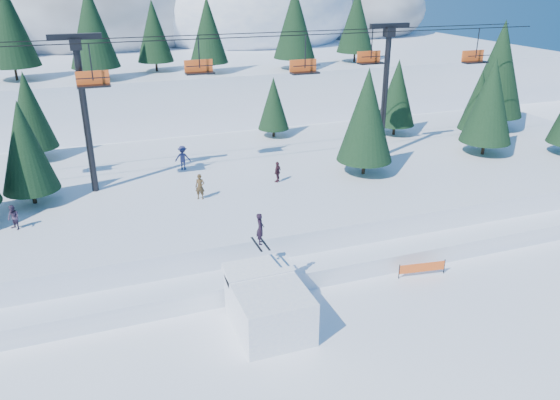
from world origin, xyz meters
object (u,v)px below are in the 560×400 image
object	(u,v)px
jump_kicker	(269,306)
banner_near	(422,268)
banner_far	(423,251)
chairlift	(249,79)

from	to	relation	value
jump_kicker	banner_near	world-z (taller)	jump_kicker
banner_near	banner_far	distance (m)	2.11
banner_near	banner_far	bearing A→B (deg)	55.54
chairlift	banner_far	size ratio (longest dim) A/B	17.60
jump_kicker	banner_near	distance (m)	10.05
jump_kicker	chairlift	xyz separation A→B (m)	(3.96, 15.50, 8.07)
jump_kicker	chairlift	distance (m)	17.91
jump_kicker	banner_far	size ratio (longest dim) A/B	2.11
banner_far	chairlift	bearing A→B (deg)	120.47
banner_near	chairlift	bearing A→B (deg)	113.18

